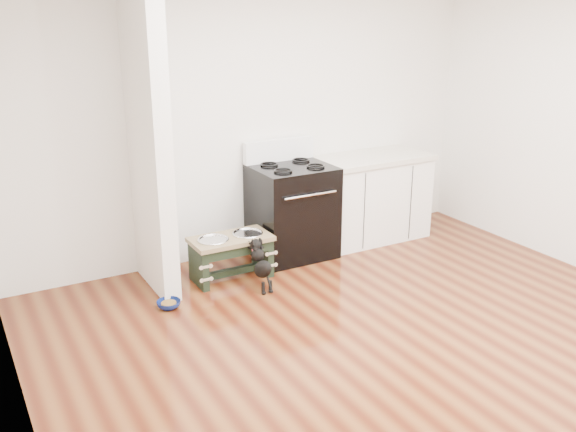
% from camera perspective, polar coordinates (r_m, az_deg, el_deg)
% --- Properties ---
extents(ground, '(5.00, 5.00, 0.00)m').
position_cam_1_polar(ground, '(4.82, 10.74, -12.31)').
color(ground, '#44190C').
rests_on(ground, ground).
extents(room_shell, '(5.00, 5.00, 5.00)m').
position_cam_1_polar(room_shell, '(4.23, 12.05, 6.90)').
color(room_shell, silver).
rests_on(room_shell, ground).
extents(partition_wall, '(0.15, 0.80, 2.70)m').
position_cam_1_polar(partition_wall, '(5.55, -12.30, 6.75)').
color(partition_wall, silver).
rests_on(partition_wall, ground).
extents(oven_range, '(0.76, 0.69, 1.14)m').
position_cam_1_polar(oven_range, '(6.38, 0.36, 0.57)').
color(oven_range, black).
rests_on(oven_range, ground).
extents(cabinet_run, '(1.24, 0.64, 0.91)m').
position_cam_1_polar(cabinet_run, '(6.91, 7.37, 1.64)').
color(cabinet_run, white).
rests_on(cabinet_run, ground).
extents(dog_feeder, '(0.74, 0.39, 0.42)m').
position_cam_1_polar(dog_feeder, '(5.91, -5.06, -2.95)').
color(dog_feeder, black).
rests_on(dog_feeder, ground).
extents(puppy, '(0.13, 0.38, 0.45)m').
position_cam_1_polar(puppy, '(5.69, -2.42, -4.20)').
color(puppy, black).
rests_on(puppy, ground).
extents(floor_bowl, '(0.26, 0.26, 0.06)m').
position_cam_1_polar(floor_bowl, '(5.52, -10.55, -7.73)').
color(floor_bowl, navy).
rests_on(floor_bowl, ground).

